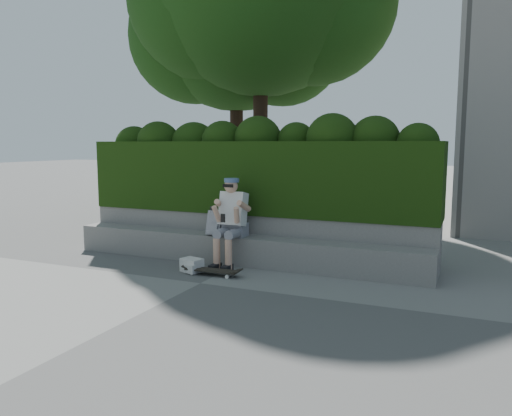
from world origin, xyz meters
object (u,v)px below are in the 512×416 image
at_px(skateboard, 212,271).
at_px(backpack_plaid, 216,223).
at_px(backpack_ground, 192,265).
at_px(person, 231,219).

xyz_separation_m(skateboard, backpack_plaid, (-0.31, 0.71, 0.58)).
bearing_deg(backpack_ground, backpack_plaid, 100.20).
bearing_deg(person, backpack_plaid, 165.72).
distance_m(person, backpack_ground, 0.95).
bearing_deg(skateboard, person, 86.40).
height_order(backpack_plaid, backpack_ground, backpack_plaid).
bearing_deg(skateboard, backpack_ground, 168.03).
xyz_separation_m(backpack_plaid, backpack_ground, (-0.06, -0.65, -0.55)).
xyz_separation_m(skateboard, backpack_ground, (-0.37, 0.06, 0.03)).
relative_size(person, backpack_ground, 4.43).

